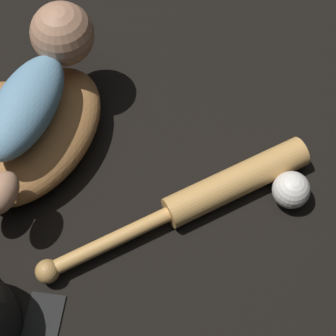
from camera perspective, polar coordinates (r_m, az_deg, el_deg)
name	(u,v)px	position (r m, az deg, el deg)	size (l,w,h in m)	color
ground_plane	(55,123)	(1.13, -11.45, 4.55)	(6.00, 6.00, 0.00)	black
baseball_glove	(30,131)	(1.07, -13.81, 3.68)	(0.34, 0.27, 0.10)	#A8703D
baby_figure	(38,84)	(1.01, -13.04, 8.28)	(0.41, 0.12, 0.12)	#6693B2
baseball_bat	(209,194)	(1.00, 4.22, -2.70)	(0.41, 0.38, 0.06)	tan
baseball	(291,192)	(1.02, 12.34, -2.37)	(0.07, 0.07, 0.07)	white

